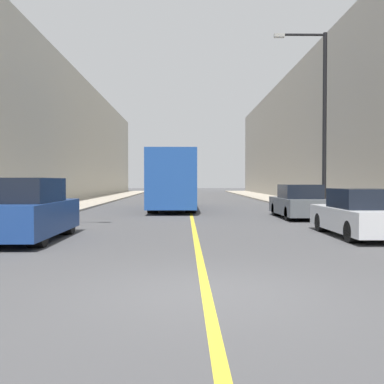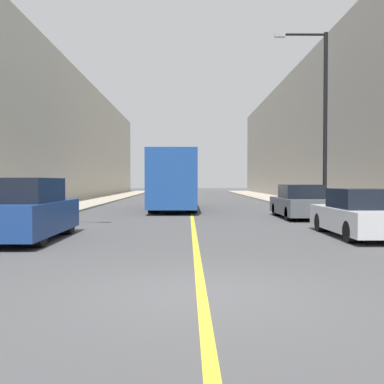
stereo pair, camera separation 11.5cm
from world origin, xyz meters
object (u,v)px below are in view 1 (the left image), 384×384
(bus, at_px, (173,180))
(car_right_mid, at_px, (299,203))
(car_right_near, at_px, (360,215))
(street_lamp_right, at_px, (321,112))
(parked_suv_left, at_px, (26,212))

(bus, bearing_deg, car_right_mid, -48.10)
(car_right_near, xyz_separation_m, street_lamp_right, (1.24, 8.21, 4.39))
(bus, relative_size, street_lamp_right, 1.22)
(parked_suv_left, xyz_separation_m, street_lamp_right, (11.21, 8.91, 4.23))
(parked_suv_left, distance_m, car_right_mid, 12.44)
(parked_suv_left, bearing_deg, car_right_near, 4.05)
(car_right_mid, relative_size, street_lamp_right, 0.53)
(parked_suv_left, distance_m, street_lamp_right, 14.93)
(car_right_mid, bearing_deg, car_right_near, -88.90)
(car_right_near, height_order, car_right_mid, car_right_mid)
(street_lamp_right, bearing_deg, car_right_mid, -136.71)
(parked_suv_left, bearing_deg, bus, 74.73)
(bus, xyz_separation_m, street_lamp_right, (7.32, -5.33, 3.27))
(bus, height_order, parked_suv_left, bus)
(street_lamp_right, bearing_deg, parked_suv_left, -141.51)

